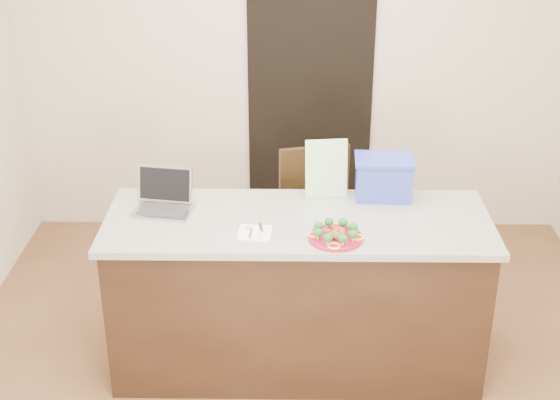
{
  "coord_description": "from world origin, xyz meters",
  "views": [
    {
      "loc": [
        -0.05,
        -3.45,
        2.79
      ],
      "look_at": [
        -0.09,
        0.2,
        1.06
      ],
      "focal_mm": 50.0,
      "sensor_mm": 36.0,
      "label": 1
    }
  ],
  "objects_px": {
    "island": "(297,292)",
    "chair": "(314,218)",
    "napkin": "(255,233)",
    "plate": "(335,237)",
    "yogurt_bottle": "(344,226)",
    "blue_box": "(383,177)",
    "laptop": "(164,198)"
  },
  "relations": [
    {
      "from": "plate",
      "to": "yogurt_bottle",
      "type": "bearing_deg",
      "value": 64.18
    },
    {
      "from": "laptop",
      "to": "blue_box",
      "type": "relative_size",
      "value": 1.01
    },
    {
      "from": "yogurt_bottle",
      "to": "laptop",
      "type": "xyz_separation_m",
      "value": [
        -0.96,
        0.26,
        0.03
      ]
    },
    {
      "from": "yogurt_bottle",
      "to": "plate",
      "type": "bearing_deg",
      "value": -115.82
    },
    {
      "from": "laptop",
      "to": "blue_box",
      "type": "bearing_deg",
      "value": 16.86
    },
    {
      "from": "island",
      "to": "blue_box",
      "type": "relative_size",
      "value": 6.13
    },
    {
      "from": "napkin",
      "to": "blue_box",
      "type": "xyz_separation_m",
      "value": [
        0.7,
        0.45,
        0.11
      ]
    },
    {
      "from": "laptop",
      "to": "yogurt_bottle",
      "type": "bearing_deg",
      "value": -5.72
    },
    {
      "from": "island",
      "to": "plate",
      "type": "height_order",
      "value": "plate"
    },
    {
      "from": "napkin",
      "to": "blue_box",
      "type": "height_order",
      "value": "blue_box"
    },
    {
      "from": "island",
      "to": "chair",
      "type": "bearing_deg",
      "value": 81.04
    },
    {
      "from": "napkin",
      "to": "yogurt_bottle",
      "type": "bearing_deg",
      "value": 4.37
    },
    {
      "from": "plate",
      "to": "napkin",
      "type": "distance_m",
      "value": 0.41
    },
    {
      "from": "chair",
      "to": "plate",
      "type": "bearing_deg",
      "value": -99.62
    },
    {
      "from": "yogurt_bottle",
      "to": "chair",
      "type": "relative_size",
      "value": 0.06
    },
    {
      "from": "laptop",
      "to": "blue_box",
      "type": "height_order",
      "value": "blue_box"
    },
    {
      "from": "plate",
      "to": "yogurt_bottle",
      "type": "height_order",
      "value": "yogurt_bottle"
    },
    {
      "from": "plate",
      "to": "yogurt_bottle",
      "type": "distance_m",
      "value": 0.11
    },
    {
      "from": "napkin",
      "to": "blue_box",
      "type": "relative_size",
      "value": 0.5
    },
    {
      "from": "laptop",
      "to": "blue_box",
      "type": "xyz_separation_m",
      "value": [
        1.21,
        0.16,
        0.06
      ]
    },
    {
      "from": "yogurt_bottle",
      "to": "blue_box",
      "type": "bearing_deg",
      "value": 59.78
    },
    {
      "from": "plate",
      "to": "blue_box",
      "type": "distance_m",
      "value": 0.6
    },
    {
      "from": "blue_box",
      "to": "chair",
      "type": "distance_m",
      "value": 0.72
    },
    {
      "from": "napkin",
      "to": "island",
      "type": "bearing_deg",
      "value": 36.42
    },
    {
      "from": "island",
      "to": "napkin",
      "type": "height_order",
      "value": "napkin"
    },
    {
      "from": "island",
      "to": "chair",
      "type": "distance_m",
      "value": 0.71
    },
    {
      "from": "yogurt_bottle",
      "to": "laptop",
      "type": "relative_size",
      "value": 0.19
    },
    {
      "from": "yogurt_bottle",
      "to": "napkin",
      "type": "bearing_deg",
      "value": -175.63
    },
    {
      "from": "plate",
      "to": "blue_box",
      "type": "xyz_separation_m",
      "value": [
        0.29,
        0.51,
        0.11
      ]
    },
    {
      "from": "plate",
      "to": "laptop",
      "type": "relative_size",
      "value": 0.82
    },
    {
      "from": "island",
      "to": "chair",
      "type": "height_order",
      "value": "chair"
    },
    {
      "from": "napkin",
      "to": "yogurt_bottle",
      "type": "height_order",
      "value": "yogurt_bottle"
    }
  ]
}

